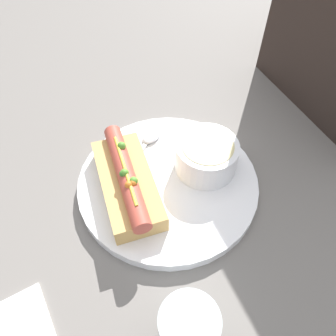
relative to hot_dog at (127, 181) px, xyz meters
name	(u,v)px	position (x,y,z in m)	size (l,w,h in m)	color
ground_plane	(168,186)	(0.01, 0.06, -0.04)	(4.00, 4.00, 0.00)	slate
dinner_plate	(168,183)	(0.01, 0.06, -0.03)	(0.28, 0.28, 0.02)	white
hot_dog	(127,181)	(0.00, 0.00, 0.00)	(0.19, 0.09, 0.06)	tan
soup_bowl	(206,155)	(0.00, 0.13, 0.01)	(0.10, 0.10, 0.05)	white
spoon	(146,143)	(-0.08, 0.06, -0.02)	(0.11, 0.13, 0.01)	#B7B7BC
drinking_glass	(188,331)	(0.22, -0.01, 0.00)	(0.06, 0.06, 0.09)	silver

